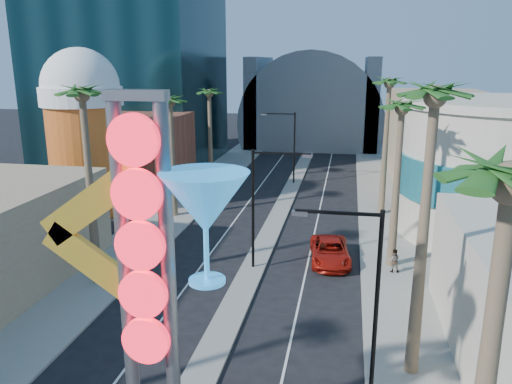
# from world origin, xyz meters

# --- Properties ---
(sidewalk_west) EXTENTS (5.00, 100.00, 0.15)m
(sidewalk_west) POSITION_xyz_m (-9.50, 35.00, 0.07)
(sidewalk_west) COLOR gray
(sidewalk_west) RESTS_ON ground
(sidewalk_east) EXTENTS (5.00, 100.00, 0.15)m
(sidewalk_east) POSITION_xyz_m (9.50, 35.00, 0.07)
(sidewalk_east) COLOR gray
(sidewalk_east) RESTS_ON ground
(median) EXTENTS (1.60, 84.00, 0.15)m
(median) POSITION_xyz_m (0.00, 38.00, 0.07)
(median) COLOR gray
(median) RESTS_ON ground
(brick_filler_west) EXTENTS (10.00, 10.00, 8.00)m
(brick_filler_west) POSITION_xyz_m (-16.00, 38.00, 4.00)
(brick_filler_west) COLOR brown
(brick_filler_west) RESTS_ON ground
(filler_east) EXTENTS (10.00, 20.00, 10.00)m
(filler_east) POSITION_xyz_m (16.00, 48.00, 5.00)
(filler_east) COLOR #9E7D66
(filler_east) RESTS_ON ground
(beer_mug) EXTENTS (7.00, 7.00, 14.50)m
(beer_mug) POSITION_xyz_m (-17.00, 30.00, 7.84)
(beer_mug) COLOR #D55A1C
(beer_mug) RESTS_ON ground
(turquoise_building) EXTENTS (16.60, 16.60, 10.60)m
(turquoise_building) POSITION_xyz_m (18.00, 30.00, 5.25)
(turquoise_building) COLOR beige
(turquoise_building) RESTS_ON ground
(canopy) EXTENTS (22.00, 16.00, 22.00)m
(canopy) POSITION_xyz_m (0.00, 72.00, 4.31)
(canopy) COLOR slate
(canopy) RESTS_ON ground
(neon_sign) EXTENTS (6.53, 2.60, 12.55)m
(neon_sign) POSITION_xyz_m (0.82, 2.96, 7.31)
(neon_sign) COLOR gray
(neon_sign) RESTS_ON ground
(streetlight_0) EXTENTS (3.79, 0.25, 8.00)m
(streetlight_0) POSITION_xyz_m (0.55, 20.00, 4.88)
(streetlight_0) COLOR black
(streetlight_0) RESTS_ON ground
(streetlight_1) EXTENTS (3.79, 0.25, 8.00)m
(streetlight_1) POSITION_xyz_m (-0.55, 44.00, 4.88)
(streetlight_1) COLOR black
(streetlight_1) RESTS_ON ground
(streetlight_2) EXTENTS (3.45, 0.25, 8.00)m
(streetlight_2) POSITION_xyz_m (6.72, 8.00, 4.83)
(streetlight_2) COLOR black
(streetlight_2) RESTS_ON ground
(palm_1) EXTENTS (2.40, 2.40, 12.70)m
(palm_1) POSITION_xyz_m (-9.00, 16.00, 10.82)
(palm_1) COLOR brown
(palm_1) RESTS_ON ground
(palm_2) EXTENTS (2.40, 2.40, 11.20)m
(palm_2) POSITION_xyz_m (-9.00, 30.00, 9.48)
(palm_2) COLOR brown
(palm_2) RESTS_ON ground
(palm_3) EXTENTS (2.40, 2.40, 11.20)m
(palm_3) POSITION_xyz_m (-9.00, 42.00, 9.48)
(palm_3) COLOR brown
(palm_3) RESTS_ON ground
(palm_4) EXTENTS (2.40, 2.40, 12.20)m
(palm_4) POSITION_xyz_m (9.00, 0.00, 10.38)
(palm_4) COLOR brown
(palm_4) RESTS_ON ground
(palm_5) EXTENTS (2.40, 2.40, 13.20)m
(palm_5) POSITION_xyz_m (9.00, 10.00, 11.27)
(palm_5) COLOR brown
(palm_5) RESTS_ON ground
(palm_6) EXTENTS (2.40, 2.40, 11.70)m
(palm_6) POSITION_xyz_m (9.00, 22.00, 9.93)
(palm_6) COLOR brown
(palm_6) RESTS_ON ground
(palm_7) EXTENTS (2.40, 2.40, 12.70)m
(palm_7) POSITION_xyz_m (9.00, 34.00, 10.82)
(palm_7) COLOR brown
(palm_7) RESTS_ON ground
(red_pickup) EXTENTS (3.13, 5.77, 1.54)m
(red_pickup) POSITION_xyz_m (4.95, 22.08, 0.77)
(red_pickup) COLOR #B2180D
(red_pickup) RESTS_ON ground
(pedestrian_b) EXTENTS (0.75, 0.59, 1.55)m
(pedestrian_b) POSITION_xyz_m (9.06, 20.81, 0.92)
(pedestrian_b) COLOR gray
(pedestrian_b) RESTS_ON sidewalk_east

